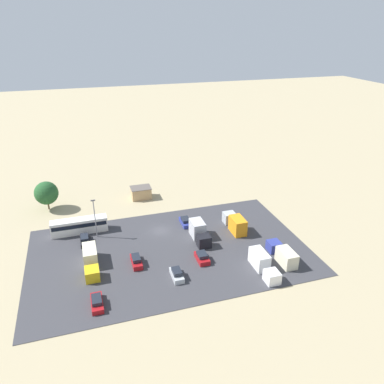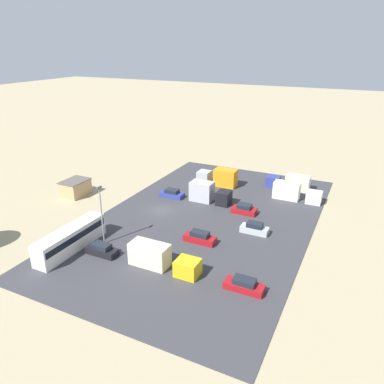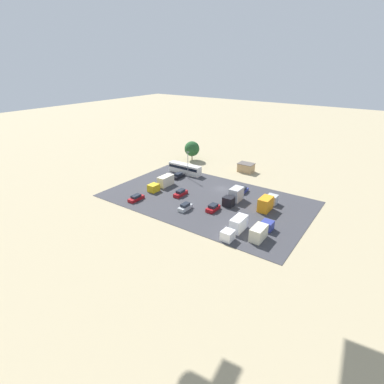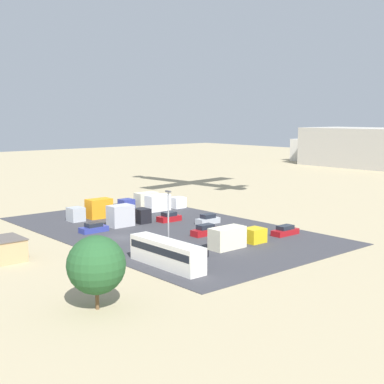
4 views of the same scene
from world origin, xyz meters
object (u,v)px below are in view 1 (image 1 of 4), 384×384
bus (79,225)px  parked_car_0 (177,274)px  parked_truck_2 (235,223)px  parked_car_3 (136,261)px  parked_truck_3 (263,264)px  parked_car_2 (185,222)px  parked_truck_4 (283,254)px  parked_car_5 (85,240)px  parked_car_4 (97,302)px  parked_truck_1 (91,260)px  shed_building (141,193)px  parked_car_1 (202,257)px  parked_truck_0 (199,232)px

bus → parked_car_0: bus is taller
parked_truck_2 → parked_car_3: bearing=-164.6°
parked_truck_3 → parked_car_2: bearing=-67.3°
parked_truck_2 → parked_truck_4: bearing=-73.0°
parked_car_3 → parked_car_5: (8.77, -10.41, -0.04)m
parked_car_2 → parked_truck_2: bearing=-29.7°
parked_car_2 → parked_car_4: (20.79, 20.92, -0.00)m
parked_car_0 → parked_truck_1: (14.18, -7.93, 0.67)m
parked_car_5 → parked_truck_1: size_ratio=0.48×
parked_car_2 → parked_truck_3: bearing=-67.3°
parked_truck_4 → shed_building: bearing=120.2°
parked_car_1 → parked_truck_2: 13.71m
parked_car_4 → parked_car_5: 19.68m
parked_car_5 → parked_truck_1: bearing=-85.2°
parked_car_2 → parked_truck_2: parked_truck_2 is taller
parked_car_4 → parked_truck_1: 11.05m
shed_building → parked_car_1: 31.42m
shed_building → parked_car_5: (14.79, 17.87, -0.73)m
shed_building → parked_car_2: (-6.94, 16.61, -0.76)m
shed_building → parked_truck_0: (-7.90, 23.41, 0.22)m
parked_truck_2 → parked_car_5: bearing=172.4°
parked_car_3 → parked_truck_3: (-21.51, 8.73, 0.70)m
bus → parked_truck_0: bearing=66.7°
bus → parked_truck_2: (-32.12, 8.77, -0.15)m
parked_truck_1 → shed_building: bearing=-118.0°
parked_truck_1 → parked_car_3: bearing=167.6°
parked_car_3 → parked_car_4: parked_car_3 is taller
parked_truck_1 → parked_truck_0: bearing=-172.0°
parked_car_4 → bus: bearing=-85.9°
parked_car_5 → parked_truck_3: size_ratio=0.53×
bus → parked_car_4: (-1.74, 24.23, -1.10)m
parked_car_2 → parked_car_5: parked_car_5 is taller
parked_car_2 → parked_car_5: bearing=-176.7°
bus → parked_car_4: bearing=4.1°
parked_truck_2 → parked_truck_4: 13.81m
parked_car_1 → parked_car_3: 12.31m
parked_car_0 → parked_car_4: (13.96, 3.09, -0.07)m
shed_building → parked_car_4: bearing=69.7°
parked_truck_1 → parked_truck_2: parked_truck_2 is taller
parked_truck_2 → parked_truck_3: (1.04, 14.94, -0.17)m
shed_building → parked_truck_0: bearing=108.6°
bus → parked_truck_0: 25.57m
parked_car_5 → parked_truck_3: bearing=-32.3°
parked_car_1 → parked_car_4: parked_car_1 is taller
parked_car_0 → parked_car_1: 6.92m
parked_truck_0 → parked_truck_4: (-12.67, 11.88, -0.29)m
parked_car_4 → parked_truck_2: 34.10m
parked_car_5 → parked_car_2: bearing=3.3°
bus → parked_truck_4: size_ratio=1.41×
parked_car_3 → parked_truck_2: 23.40m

